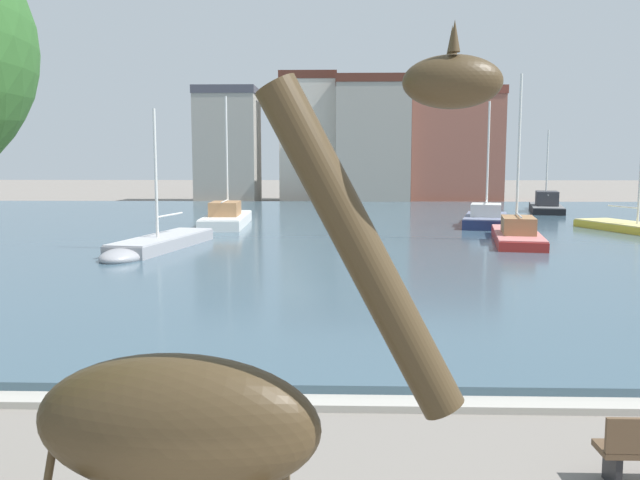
# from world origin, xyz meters

# --- Properties ---
(harbor_water) EXTENTS (77.16, 51.88, 0.27)m
(harbor_water) POSITION_xyz_m (0.00, 34.44, 0.13)
(harbor_water) COLOR #3D5666
(harbor_water) RESTS_ON ground
(quay_edge_coping) EXTENTS (77.16, 0.50, 0.12)m
(quay_edge_coping) POSITION_xyz_m (0.00, 8.25, 0.06)
(quay_edge_coping) COLOR #ADA89E
(quay_edge_coping) RESTS_ON ground
(giraffe_statue) EXTENTS (2.63, 0.75, 4.59)m
(giraffe_statue) POSITION_xyz_m (-0.83, 1.70, 2.34)
(giraffe_statue) COLOR #42331E
(giraffe_statue) RESTS_ON ground
(sailboat_navy) EXTENTS (4.01, 7.86, 7.49)m
(sailboat_navy) POSITION_xyz_m (8.69, 36.90, 0.55)
(sailboat_navy) COLOR navy
(sailboat_navy) RESTS_ON ground
(sailboat_black) EXTENTS (4.34, 9.65, 6.42)m
(sailboat_black) POSITION_xyz_m (15.80, 48.38, 0.58)
(sailboat_black) COLOR black
(sailboat_black) RESTS_ON ground
(sailboat_red) EXTENTS (3.52, 8.91, 8.00)m
(sailboat_red) POSITION_xyz_m (8.31, 28.92, 0.50)
(sailboat_red) COLOR red
(sailboat_red) RESTS_ON ground
(sailboat_grey) EXTENTS (3.08, 8.38, 6.14)m
(sailboat_grey) POSITION_xyz_m (-7.75, 24.91, 0.41)
(sailboat_grey) COLOR #939399
(sailboat_grey) RESTS_ON ground
(sailboat_yellow) EXTENTS (4.27, 7.85, 9.08)m
(sailboat_yellow) POSITION_xyz_m (15.82, 32.73, 0.39)
(sailboat_yellow) COLOR gold
(sailboat_yellow) RESTS_ON ground
(sailboat_white) EXTENTS (2.61, 8.75, 7.77)m
(sailboat_white) POSITION_xyz_m (-6.68, 36.38, 0.59)
(sailboat_white) COLOR white
(sailboat_white) RESTS_ON ground
(townhouse_tall_gabled) EXTENTS (6.16, 6.09, 11.43)m
(townhouse_tall_gabled) POSITION_xyz_m (-11.39, 64.35, 5.73)
(townhouse_tall_gabled) COLOR gray
(townhouse_tall_gabled) RESTS_ON ground
(townhouse_end_terrace) EXTENTS (5.79, 6.02, 13.01)m
(townhouse_end_terrace) POSITION_xyz_m (-3.23, 66.10, 6.52)
(townhouse_end_terrace) COLOR beige
(townhouse_end_terrace) RESTS_ON ground
(townhouse_narrow_midrow) EXTENTS (7.22, 5.83, 12.24)m
(townhouse_narrow_midrow) POSITION_xyz_m (3.15, 62.59, 6.13)
(townhouse_narrow_midrow) COLOR gray
(townhouse_narrow_midrow) RESTS_ON ground
(townhouse_wide_warehouse) EXTENTS (9.17, 7.79, 11.30)m
(townhouse_wide_warehouse) POSITION_xyz_m (11.36, 64.94, 5.66)
(townhouse_wide_warehouse) COLOR #8E5142
(townhouse_wide_warehouse) RESTS_ON ground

